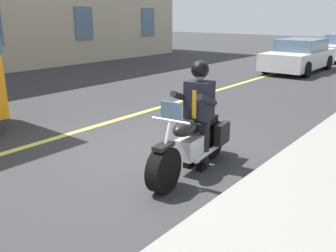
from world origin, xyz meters
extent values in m
plane|color=#333335|center=(0.00, 0.00, 0.00)|extent=(80.00, 80.00, 0.00)
cube|color=#E5DB4C|center=(0.00, -2.00, 0.01)|extent=(60.00, 0.16, 0.01)
cylinder|color=black|center=(1.00, 1.18, 0.33)|extent=(0.68, 0.28, 0.66)
cylinder|color=black|center=(-0.53, 0.98, 0.33)|extent=(0.68, 0.28, 0.66)
cube|color=silver|center=(0.21, 1.08, 0.42)|extent=(0.59, 0.35, 0.32)
ellipsoid|color=black|center=(0.41, 1.10, 0.78)|extent=(0.59, 0.35, 0.24)
cube|color=black|center=(-0.14, 1.03, 0.74)|extent=(0.73, 0.37, 0.12)
cube|color=black|center=(-0.51, 1.21, 0.48)|extent=(0.41, 0.17, 0.36)
cube|color=black|center=(-0.46, 0.77, 0.48)|extent=(0.41, 0.17, 0.36)
cylinder|color=silver|center=(0.98, 1.18, 0.60)|extent=(0.35, 0.09, 0.76)
cylinder|color=silver|center=(0.83, 1.16, 1.00)|extent=(0.11, 0.60, 0.04)
cube|color=black|center=(1.00, 1.18, 0.68)|extent=(0.38, 0.20, 0.06)
cylinder|color=silver|center=(-0.11, 1.20, 0.26)|extent=(0.90, 0.19, 0.08)
cube|color=slate|center=(0.81, 1.15, 1.12)|extent=(0.08, 0.32, 0.28)
cylinder|color=black|center=(-0.05, 1.17, 0.42)|extent=(0.14, 0.14, 0.84)
cube|color=black|center=(0.01, 1.17, 0.05)|extent=(0.27, 0.14, 0.10)
cylinder|color=black|center=(-0.02, 0.93, 0.42)|extent=(0.14, 0.14, 0.84)
cube|color=black|center=(0.04, 0.94, 0.05)|extent=(0.27, 0.14, 0.10)
cube|color=black|center=(-0.04, 1.05, 1.12)|extent=(0.37, 0.44, 0.60)
cube|color=#B28C14|center=(0.12, 1.07, 1.08)|extent=(0.03, 0.07, 0.44)
cylinder|color=black|center=(0.11, 1.29, 1.18)|extent=(0.56, 0.17, 0.28)
cylinder|color=black|center=(0.17, 0.85, 1.18)|extent=(0.56, 0.17, 0.28)
sphere|color=tan|center=(-0.04, 1.05, 1.55)|extent=(0.22, 0.22, 0.22)
sphere|color=black|center=(-0.04, 1.05, 1.60)|extent=(0.28, 0.28, 0.28)
cube|color=silver|center=(-11.56, -1.47, 0.55)|extent=(4.60, 1.80, 0.70)
cube|color=slate|center=(-11.76, -1.47, 1.10)|extent=(2.40, 1.60, 0.60)
cylinder|color=black|center=(-10.11, -0.62, 0.32)|extent=(0.64, 0.22, 0.64)
cylinder|color=black|center=(-10.11, -2.32, 0.32)|extent=(0.64, 0.22, 0.64)
cylinder|color=black|center=(-13.01, -0.62, 0.32)|extent=(0.64, 0.22, 0.64)
cylinder|color=black|center=(-13.01, -2.32, 0.32)|extent=(0.64, 0.22, 0.64)
cylinder|color=black|center=(-15.68, -1.86, 0.32)|extent=(0.64, 0.22, 0.64)
cylinder|color=black|center=(-18.58, -1.86, 0.32)|extent=(0.64, 0.22, 0.64)
cube|color=slate|center=(-12.28, -10.97, 2.00)|extent=(1.10, 0.06, 1.60)
cube|color=slate|center=(-7.47, -10.97, 2.00)|extent=(1.10, 0.06, 1.60)
camera|label=1|loc=(4.60, 4.15, 2.40)|focal=38.82mm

